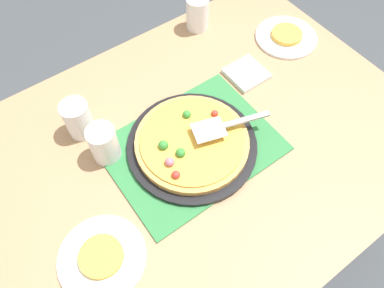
# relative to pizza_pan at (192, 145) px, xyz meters

# --- Properties ---
(ground_plane) EXTENTS (8.00, 8.00, 0.00)m
(ground_plane) POSITION_rel_pizza_pan_xyz_m (0.00, 0.00, -0.76)
(ground_plane) COLOR #3D4247
(dining_table) EXTENTS (1.40, 1.00, 0.75)m
(dining_table) POSITION_rel_pizza_pan_xyz_m (0.00, 0.00, -0.12)
(dining_table) COLOR #9E7A56
(dining_table) RESTS_ON ground_plane
(placemat) EXTENTS (0.48, 0.36, 0.01)m
(placemat) POSITION_rel_pizza_pan_xyz_m (0.00, 0.00, -0.01)
(placemat) COLOR #2D753D
(placemat) RESTS_ON dining_table
(pizza_pan) EXTENTS (0.38, 0.38, 0.01)m
(pizza_pan) POSITION_rel_pizza_pan_xyz_m (0.00, 0.00, 0.00)
(pizza_pan) COLOR black
(pizza_pan) RESTS_ON placemat
(pizza) EXTENTS (0.33, 0.33, 0.05)m
(pizza) POSITION_rel_pizza_pan_xyz_m (-0.00, -0.00, 0.02)
(pizza) COLOR tan
(pizza) RESTS_ON pizza_pan
(plate_near_left) EXTENTS (0.22, 0.22, 0.01)m
(plate_near_left) POSITION_rel_pizza_pan_xyz_m (0.55, 0.18, -0.01)
(plate_near_left) COLOR white
(plate_near_left) RESTS_ON dining_table
(plate_far_right) EXTENTS (0.22, 0.22, 0.01)m
(plate_far_right) POSITION_rel_pizza_pan_xyz_m (-0.37, -0.13, -0.01)
(plate_far_right) COLOR white
(plate_far_right) RESTS_ON dining_table
(served_slice_left) EXTENTS (0.11, 0.11, 0.02)m
(served_slice_left) POSITION_rel_pizza_pan_xyz_m (0.55, 0.18, 0.01)
(served_slice_left) COLOR gold
(served_slice_left) RESTS_ON plate_near_left
(served_slice_right) EXTENTS (0.11, 0.11, 0.02)m
(served_slice_right) POSITION_rel_pizza_pan_xyz_m (-0.37, -0.13, 0.01)
(served_slice_right) COLOR gold
(served_slice_right) RESTS_ON plate_far_right
(cup_near) EXTENTS (0.08, 0.08, 0.12)m
(cup_near) POSITION_rel_pizza_pan_xyz_m (-0.23, 0.24, 0.05)
(cup_near) COLOR white
(cup_near) RESTS_ON dining_table
(cup_far) EXTENTS (0.08, 0.08, 0.12)m
(cup_far) POSITION_rel_pizza_pan_xyz_m (0.32, 0.41, 0.05)
(cup_far) COLOR white
(cup_far) RESTS_ON dining_table
(cup_corner) EXTENTS (0.08, 0.08, 0.12)m
(cup_corner) POSITION_rel_pizza_pan_xyz_m (-0.21, 0.12, 0.05)
(cup_corner) COLOR white
(cup_corner) RESTS_ON dining_table
(pizza_server) EXTENTS (0.23, 0.11, 0.01)m
(pizza_server) POSITION_rel_pizza_pan_xyz_m (0.09, -0.03, 0.06)
(pizza_server) COLOR silver
(pizza_server) RESTS_ON pizza
(napkin_stack) EXTENTS (0.12, 0.12, 0.02)m
(napkin_stack) POSITION_rel_pizza_pan_xyz_m (0.31, 0.12, -0.01)
(napkin_stack) COLOR white
(napkin_stack) RESTS_ON dining_table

